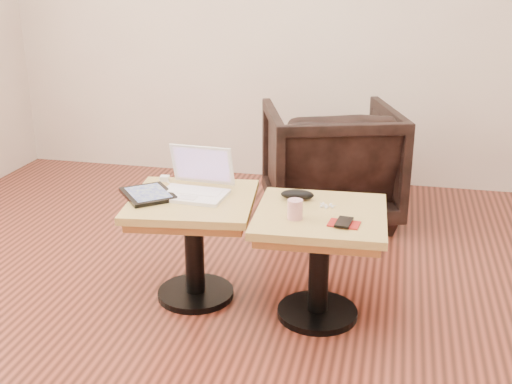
% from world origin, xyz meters
% --- Properties ---
extents(room_shell, '(4.52, 4.52, 2.71)m').
position_xyz_m(room_shell, '(0.00, 0.00, 1.35)').
color(room_shell, '#3C1C14').
rests_on(room_shell, ground).
extents(side_table_left, '(0.61, 0.61, 0.50)m').
position_xyz_m(side_table_left, '(-0.30, 0.37, 0.38)').
color(side_table_left, black).
rests_on(side_table_left, ground).
extents(side_table_right, '(0.58, 0.58, 0.50)m').
position_xyz_m(side_table_right, '(0.29, 0.32, 0.38)').
color(side_table_right, black).
rests_on(side_table_right, ground).
extents(laptop, '(0.32, 0.29, 0.21)m').
position_xyz_m(laptop, '(-0.30, 0.43, 0.54)').
color(laptop, white).
rests_on(laptop, side_table_left).
extents(tablet, '(0.32, 0.33, 0.02)m').
position_xyz_m(tablet, '(-0.50, 0.35, 0.51)').
color(tablet, black).
rests_on(tablet, side_table_left).
extents(charging_adapter, '(0.05, 0.05, 0.02)m').
position_xyz_m(charging_adapter, '(-0.51, 0.56, 0.51)').
color(charging_adapter, white).
rests_on(charging_adapter, side_table_left).
extents(glasses_case, '(0.15, 0.08, 0.05)m').
position_xyz_m(glasses_case, '(0.16, 0.45, 0.52)').
color(glasses_case, black).
rests_on(glasses_case, side_table_right).
extents(striped_cup, '(0.08, 0.08, 0.08)m').
position_xyz_m(striped_cup, '(0.19, 0.23, 0.54)').
color(striped_cup, '#BE3F55').
rests_on(striped_cup, side_table_right).
extents(earbuds_tangle, '(0.07, 0.06, 0.01)m').
position_xyz_m(earbuds_tangle, '(0.30, 0.39, 0.51)').
color(earbuds_tangle, white).
rests_on(earbuds_tangle, side_table_right).
extents(phone_on_sleeve, '(0.13, 0.12, 0.02)m').
position_xyz_m(phone_on_sleeve, '(0.39, 0.21, 0.51)').
color(phone_on_sleeve, maroon).
rests_on(phone_on_sleeve, side_table_right).
extents(armchair, '(0.96, 0.97, 0.71)m').
position_xyz_m(armchair, '(0.19, 1.52, 0.35)').
color(armchair, black).
rests_on(armchair, ground).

